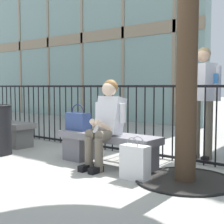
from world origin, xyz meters
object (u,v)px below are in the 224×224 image
seated_person_with_phone (106,121)px  shopping_bag (135,162)px  bystander_at_railing (203,94)px  stone_bench_far (2,130)px  handbag_on_bench (78,121)px  stone_bench (108,146)px

seated_person_with_phone → shopping_bag: (0.65, -0.24, -0.44)m
seated_person_with_phone → bystander_at_railing: bearing=59.3°
shopping_bag → stone_bench_far: 3.42m
stone_bench_far → bystander_at_railing: bearing=19.0°
stone_bench_far → shopping_bag: bearing=-6.1°
handbag_on_bench → stone_bench_far: 2.11m
handbag_on_bench → shopping_bag: bearing=-15.1°
stone_bench → shopping_bag: size_ratio=3.08×
stone_bench → seated_person_with_phone: (0.08, -0.13, 0.38)m
seated_person_with_phone → shopping_bag: seated_person_with_phone is taller
stone_bench → seated_person_with_phone: seated_person_with_phone is taller
stone_bench → stone_bench_far: size_ratio=1.00×
handbag_on_bench → stone_bench: bearing=1.0°
handbag_on_bench → stone_bench_far: (-2.09, 0.01, -0.32)m
bystander_at_railing → stone_bench_far: size_ratio=1.07×
stone_bench → bystander_at_railing: (0.88, 1.22, 0.73)m
bystander_at_railing → stone_bench_far: bearing=-161.0°
handbag_on_bench → stone_bench_far: size_ratio=0.25×
stone_bench_far → seated_person_with_phone: bearing=-2.7°
shopping_bag → stone_bench_far: bearing=173.9°
shopping_bag → stone_bench_far: size_ratio=0.32×
seated_person_with_phone → stone_bench_far: (-2.75, 0.13, -0.38)m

